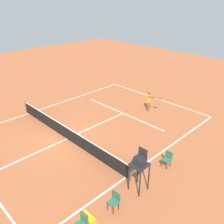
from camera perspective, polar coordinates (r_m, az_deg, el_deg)
name	(u,v)px	position (r m, az deg, el deg)	size (l,w,h in m)	color
ground_plane	(67,139)	(17.13, -10.55, -6.20)	(60.00, 60.00, 0.00)	#B76038
court_lines	(67,139)	(17.13, -10.55, -6.19)	(11.15, 20.67, 0.01)	white
tennis_net	(66,133)	(16.88, -10.68, -4.77)	(11.75, 0.10, 1.07)	#4C4C51
player_serving	(150,100)	(20.52, 8.84, 2.90)	(1.33, 0.56, 1.76)	brown
tennis_ball	(147,122)	(19.12, 8.31, -2.25)	(0.07, 0.07, 0.07)	#CCE033
umpire_chair	(140,164)	(12.08, 6.58, -12.01)	(0.80, 0.80, 2.41)	#232328
courtside_chair_near	(81,223)	(11.04, -7.24, -24.51)	(0.44, 0.46, 0.95)	#262626
courtside_chair_mid	(167,158)	(14.48, 12.89, -10.60)	(0.44, 0.46, 0.95)	#262626
courtside_chair_far	(114,200)	(11.77, 0.57, -20.10)	(0.44, 0.46, 0.95)	#262626
equipment_bag	(88,218)	(11.67, -5.63, -23.62)	(0.76, 0.32, 0.30)	yellow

